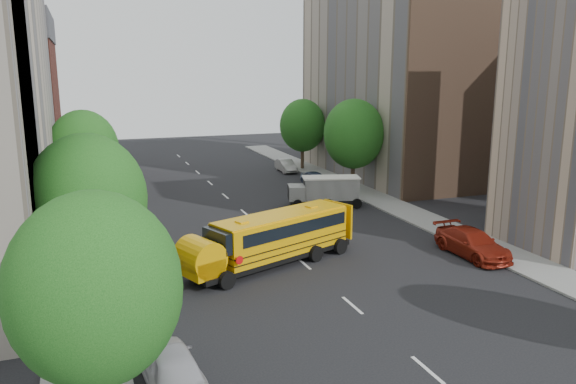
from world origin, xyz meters
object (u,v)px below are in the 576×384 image
street_tree_2 (84,149)px  school_bus (270,237)px  parked_car_3 (472,243)px  parked_car_4 (315,179)px  street_tree_5 (303,125)px  parked_car_2 (111,175)px  safari_truck (325,191)px  parked_car_0 (170,365)px  street_tree_1 (88,200)px  parked_car_5 (286,166)px  parked_car_1 (119,201)px  street_tree_0 (95,289)px  street_tree_4 (354,134)px

street_tree_2 → school_bus: bearing=-59.5°
parked_car_3 → parked_car_4: parked_car_3 is taller
street_tree_5 → parked_car_2: size_ratio=1.42×
safari_truck → parked_car_0: size_ratio=1.29×
parked_car_0 → parked_car_3: parked_car_0 is taller
street_tree_1 → school_bus: bearing=14.8°
street_tree_1 → parked_car_5: street_tree_1 is taller
street_tree_5 → parked_car_5: 4.70m
safari_truck → parked_car_1: size_ratio=1.20×
school_bus → street_tree_5: bearing=43.5°
street_tree_0 → school_bus: size_ratio=0.72×
school_bus → parked_car_5: size_ratio=2.62×
parked_car_5 → safari_truck: bearing=-96.7°
street_tree_4 → school_bus: bearing=-129.4°
street_tree_1 → parked_car_1: size_ratio=1.64×
street_tree_2 → street_tree_5: bearing=28.6°
street_tree_1 → parked_car_0: (2.20, -7.85, -4.18)m
street_tree_1 → parked_car_3: 21.02m
street_tree_5 → safari_truck: 17.11m
street_tree_5 → parked_car_3: (-1.40, -30.12, -3.94)m
parked_car_2 → parked_car_5: (17.60, -0.23, -0.09)m
parked_car_3 → parked_car_4: (-0.80, 21.32, -0.09)m
parked_car_3 → safari_truck: bearing=101.6°
street_tree_0 → parked_car_2: 39.61m
parked_car_1 → school_bus: bearing=118.9°
school_bus → parked_car_1: bearing=92.9°
street_tree_0 → street_tree_2: (0.00, 28.00, 0.19)m
street_tree_1 → street_tree_5: bearing=53.7°
safari_truck → parked_car_5: safari_truck is taller
street_tree_4 → parked_car_4: size_ratio=2.04×
street_tree_2 → parked_car_5: (19.80, 11.12, -4.18)m
parked_car_2 → parked_car_5: parked_car_2 is taller
street_tree_1 → school_bus: street_tree_1 is taller
street_tree_0 → parked_car_5: size_ratio=1.89×
street_tree_1 → parked_car_3: size_ratio=1.50×
parked_car_2 → parked_car_5: 17.60m
parked_car_2 → safari_truck: bearing=138.4°
street_tree_1 → parked_car_2: size_ratio=1.50×
parked_car_1 → parked_car_3: 25.67m
street_tree_5 → school_bus: bearing=-114.9°
street_tree_0 → street_tree_4: size_ratio=0.91×
street_tree_5 → parked_car_4: (-2.20, -8.80, -4.03)m
street_tree_2 → school_bus: size_ratio=0.75×
street_tree_5 → parked_car_3: size_ratio=1.42×
street_tree_5 → parked_car_3: bearing=-92.7°
safari_truck → parked_car_2: (-15.33, 15.50, -0.51)m
street_tree_0 → school_bus: bearing=53.5°
street_tree_0 → parked_car_0: (2.20, 2.15, -3.87)m
street_tree_0 → parked_car_3: size_ratio=1.41×
parked_car_1 → street_tree_1: bearing=87.4°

